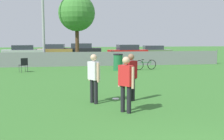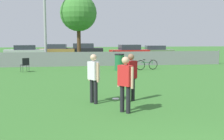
# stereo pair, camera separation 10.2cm
# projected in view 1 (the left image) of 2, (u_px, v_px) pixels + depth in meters

# --- Properties ---
(fence_backline) EXTENTS (19.46, 0.07, 1.21)m
(fence_backline) POSITION_uv_depth(u_px,v_px,m) (100.00, 59.00, 21.71)
(fence_backline) COLOR gray
(fence_backline) RESTS_ON ground_plane
(light_pole) EXTENTS (0.90, 0.36, 7.60)m
(light_pole) POSITION_uv_depth(u_px,v_px,m) (43.00, 7.00, 21.79)
(light_pole) COLOR #9E9EA3
(light_pole) RESTS_ON ground_plane
(tree_near_pole) EXTENTS (3.11, 3.11, 5.82)m
(tree_near_pole) POSITION_uv_depth(u_px,v_px,m) (77.00, 13.00, 23.72)
(tree_near_pole) COLOR #4C331E
(tree_near_pole) RESTS_ON ground_plane
(player_defender_red) EXTENTS (0.44, 0.46, 1.66)m
(player_defender_red) POSITION_uv_depth(u_px,v_px,m) (126.00, 80.00, 8.21)
(player_defender_red) COLOR black
(player_defender_red) RESTS_ON ground_plane
(player_receiver_white) EXTENTS (0.40, 0.51, 1.66)m
(player_receiver_white) POSITION_uv_depth(u_px,v_px,m) (94.00, 75.00, 9.39)
(player_receiver_white) COLOR black
(player_receiver_white) RESTS_ON ground_plane
(player_thrower_red) EXTENTS (0.48, 0.43, 1.66)m
(player_thrower_red) POSITION_uv_depth(u_px,v_px,m) (131.00, 74.00, 9.70)
(player_thrower_red) COLOR black
(player_thrower_red) RESTS_ON ground_plane
(frisbee_disc) EXTENTS (0.26, 0.26, 0.03)m
(frisbee_disc) POSITION_uv_depth(u_px,v_px,m) (116.00, 99.00, 10.11)
(frisbee_disc) COLOR white
(frisbee_disc) RESTS_ON ground_plane
(folding_chair_sideline) EXTENTS (0.61, 0.61, 0.91)m
(folding_chair_sideline) POSITION_uv_depth(u_px,v_px,m) (24.00, 64.00, 17.82)
(folding_chair_sideline) COLOR #333338
(folding_chair_sideline) RESTS_ON ground_plane
(bicycle_sideline) EXTENTS (1.62, 0.51, 0.73)m
(bicycle_sideline) POSITION_uv_depth(u_px,v_px,m) (145.00, 65.00, 19.18)
(bicycle_sideline) COLOR black
(bicycle_sideline) RESTS_ON ground_plane
(trash_bin) EXTENTS (0.64, 0.64, 1.12)m
(trash_bin) POSITION_uv_depth(u_px,v_px,m) (118.00, 62.00, 18.76)
(trash_bin) COLOR #1E6638
(trash_bin) RESTS_ON ground_plane
(parked_car_silver) EXTENTS (4.52, 2.35, 1.37)m
(parked_car_silver) POSITION_uv_depth(u_px,v_px,m) (23.00, 52.00, 30.50)
(parked_car_silver) COLOR black
(parked_car_silver) RESTS_ON ground_plane
(parked_car_tan) EXTENTS (4.23, 2.01, 1.43)m
(parked_car_tan) POSITION_uv_depth(u_px,v_px,m) (55.00, 50.00, 32.54)
(parked_car_tan) COLOR black
(parked_car_tan) RESTS_ON ground_plane
(parked_car_dark) EXTENTS (4.65, 1.96, 1.50)m
(parked_car_dark) POSITION_uv_depth(u_px,v_px,m) (81.00, 50.00, 33.23)
(parked_car_dark) COLOR black
(parked_car_dark) RESTS_ON ground_plane
(parked_car_red) EXTENTS (4.11, 2.05, 1.45)m
(parked_car_red) POSITION_uv_depth(u_px,v_px,m) (128.00, 52.00, 29.35)
(parked_car_red) COLOR black
(parked_car_red) RESTS_ON ground_plane
(parked_car_olive) EXTENTS (4.11, 1.90, 1.29)m
(parked_car_olive) POSITION_uv_depth(u_px,v_px,m) (153.00, 51.00, 31.63)
(parked_car_olive) COLOR black
(parked_car_olive) RESTS_ON ground_plane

